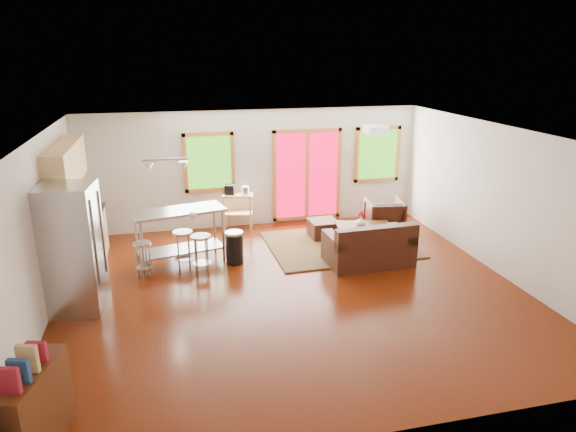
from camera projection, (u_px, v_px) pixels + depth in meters
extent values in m
cube|color=#3C1003|center=(292.00, 290.00, 8.56)|extent=(7.50, 7.00, 0.02)
cube|color=silver|center=(293.00, 133.00, 7.76)|extent=(7.50, 7.00, 0.02)
cube|color=beige|center=(255.00, 169.00, 11.41)|extent=(7.50, 0.02, 2.60)
cube|color=beige|center=(37.00, 234.00, 7.33)|extent=(0.02, 7.00, 2.60)
cube|color=beige|center=(500.00, 200.00, 8.99)|extent=(0.02, 7.00, 2.60)
cube|color=beige|center=(380.00, 325.00, 4.91)|extent=(7.50, 0.02, 2.60)
cube|color=#275B10|center=(209.00, 162.00, 11.08)|extent=(0.94, 0.02, 1.14)
cube|color=#A96425|center=(208.00, 134.00, 10.89)|extent=(1.10, 0.05, 0.08)
cube|color=#A96425|center=(210.00, 190.00, 11.27)|extent=(1.10, 0.05, 0.08)
cube|color=#A96425|center=(185.00, 164.00, 10.97)|extent=(0.08, 0.05, 1.30)
cube|color=#A96425|center=(233.00, 161.00, 11.19)|extent=(0.08, 0.05, 1.30)
cube|color=#BD042B|center=(307.00, 175.00, 11.69)|extent=(1.44, 0.02, 1.94)
cube|color=#A96425|center=(307.00, 131.00, 11.38)|extent=(1.60, 0.05, 0.08)
cube|color=#A96425|center=(306.00, 217.00, 12.00)|extent=(1.60, 0.05, 0.08)
cube|color=#A96425|center=(274.00, 177.00, 11.52)|extent=(0.08, 0.05, 2.10)
cube|color=#A96425|center=(339.00, 173.00, 11.86)|extent=(0.08, 0.05, 2.10)
cube|color=#A96425|center=(307.00, 175.00, 11.69)|extent=(0.08, 0.05, 1.94)
cube|color=#275B10|center=(377.00, 154.00, 11.94)|extent=(0.94, 0.02, 1.14)
cube|color=#A96425|center=(379.00, 128.00, 11.75)|extent=(1.10, 0.05, 0.08)
cube|color=#A96425|center=(376.00, 180.00, 12.13)|extent=(1.10, 0.05, 0.08)
cube|color=#A96425|center=(357.00, 155.00, 11.83)|extent=(0.08, 0.05, 1.30)
cube|color=#A96425|center=(398.00, 153.00, 12.05)|extent=(0.08, 0.05, 1.30)
cube|color=#3D5932|center=(340.00, 244.00, 10.52)|extent=(2.93, 2.28, 0.03)
cube|color=black|center=(368.00, 252.00, 9.56)|extent=(1.60, 0.95, 0.44)
cube|color=black|center=(377.00, 237.00, 9.13)|extent=(1.57, 0.28, 0.40)
cube|color=black|center=(335.00, 241.00, 9.30)|extent=(0.25, 0.89, 0.17)
cube|color=black|center=(402.00, 234.00, 9.65)|extent=(0.25, 0.89, 0.17)
cube|color=black|center=(351.00, 239.00, 9.44)|extent=(0.67, 0.60, 0.12)
cube|color=black|center=(384.00, 235.00, 9.61)|extent=(0.67, 0.60, 0.12)
cube|color=#3C1C0C|center=(364.00, 226.00, 10.39)|extent=(1.19, 0.85, 0.04)
cube|color=#3C1C0C|center=(343.00, 241.00, 10.21)|extent=(0.08, 0.08, 0.39)
cube|color=#3C1C0C|center=(388.00, 240.00, 10.25)|extent=(0.08, 0.08, 0.39)
cube|color=#3C1C0C|center=(340.00, 233.00, 10.67)|extent=(0.08, 0.08, 0.39)
cube|color=#3C1C0C|center=(383.00, 232.00, 10.70)|extent=(0.08, 0.08, 0.39)
imported|color=black|center=(384.00, 214.00, 11.21)|extent=(0.87, 0.83, 0.79)
cube|color=black|center=(323.00, 229.00, 10.90)|extent=(0.59, 0.59, 0.38)
imported|color=silver|center=(361.00, 222.00, 10.37)|extent=(0.24, 0.25, 0.20)
sphere|color=red|center=(363.00, 214.00, 10.34)|extent=(0.09, 0.09, 0.08)
sphere|color=red|center=(360.00, 214.00, 10.30)|extent=(0.09, 0.09, 0.08)
sphere|color=red|center=(361.00, 212.00, 10.35)|extent=(0.09, 0.09, 0.08)
imported|color=maroon|center=(372.00, 219.00, 10.41)|extent=(0.22, 0.09, 0.29)
cube|color=tan|center=(84.00, 246.00, 9.23)|extent=(0.60, 2.20, 0.90)
cube|color=black|center=(81.00, 221.00, 9.09)|extent=(0.64, 2.24, 0.04)
cube|color=tan|center=(66.00, 165.00, 8.74)|extent=(0.36, 2.20, 0.70)
cylinder|color=#B7BABC|center=(76.00, 224.00, 8.59)|extent=(0.12, 0.12, 0.18)
cube|color=black|center=(83.00, 208.00, 9.42)|extent=(0.22, 0.18, 0.20)
cube|color=#B7BABC|center=(72.00, 249.00, 7.63)|extent=(0.87, 0.85, 1.97)
cube|color=gray|center=(99.00, 248.00, 7.67)|extent=(0.11, 0.72, 1.93)
cylinder|color=gray|center=(95.00, 244.00, 7.40)|extent=(0.03, 0.03, 1.31)
cylinder|color=gray|center=(103.00, 232.00, 7.85)|extent=(0.03, 0.03, 1.31)
cube|color=#B7BABC|center=(179.00, 211.00, 9.33)|extent=(1.75, 1.01, 0.04)
cube|color=gray|center=(181.00, 249.00, 9.56)|extent=(1.62, 0.90, 0.03)
cylinder|color=gray|center=(142.00, 249.00, 8.96)|extent=(0.05, 0.05, 1.00)
cylinder|color=gray|center=(223.00, 236.00, 9.59)|extent=(0.05, 0.05, 1.00)
cylinder|color=gray|center=(137.00, 240.00, 9.39)|extent=(0.05, 0.05, 1.00)
cylinder|color=gray|center=(215.00, 228.00, 10.02)|extent=(0.05, 0.05, 1.00)
imported|color=silver|center=(192.00, 215.00, 9.11)|extent=(0.16, 0.14, 0.13)
cylinder|color=#B7BABC|center=(142.00, 244.00, 8.83)|extent=(0.40, 0.40, 0.04)
cylinder|color=gray|center=(146.00, 259.00, 9.04)|extent=(0.03, 0.03, 0.62)
cylinder|color=gray|center=(137.00, 261.00, 8.95)|extent=(0.03, 0.03, 0.62)
cylinder|color=gray|center=(141.00, 264.00, 8.82)|extent=(0.03, 0.03, 0.62)
cylinder|color=gray|center=(150.00, 261.00, 8.92)|extent=(0.03, 0.03, 0.62)
cylinder|color=gray|center=(144.00, 267.00, 8.97)|extent=(0.37, 0.37, 0.01)
cylinder|color=#B7BABC|center=(183.00, 232.00, 9.10)|extent=(0.36, 0.36, 0.04)
cylinder|color=gray|center=(189.00, 250.00, 9.33)|extent=(0.03, 0.03, 0.70)
cylinder|color=gray|center=(178.00, 251.00, 9.28)|extent=(0.03, 0.03, 0.70)
cylinder|color=gray|center=(179.00, 254.00, 9.11)|extent=(0.03, 0.03, 0.70)
cylinder|color=gray|center=(190.00, 253.00, 9.15)|extent=(0.03, 0.03, 0.70)
cylinder|color=gray|center=(184.00, 258.00, 9.26)|extent=(0.33, 0.33, 0.02)
cylinder|color=#B7BABC|center=(201.00, 237.00, 8.91)|extent=(0.38, 0.38, 0.04)
cylinder|color=gray|center=(206.00, 254.00, 9.14)|extent=(0.03, 0.03, 0.70)
cylinder|color=gray|center=(195.00, 255.00, 9.08)|extent=(0.03, 0.03, 0.70)
cylinder|color=gray|center=(197.00, 259.00, 8.91)|extent=(0.03, 0.03, 0.70)
cylinder|color=gray|center=(208.00, 258.00, 8.96)|extent=(0.03, 0.03, 0.70)
cylinder|color=gray|center=(202.00, 263.00, 9.06)|extent=(0.34, 0.34, 0.02)
cylinder|color=black|center=(234.00, 249.00, 9.55)|extent=(0.38, 0.38, 0.58)
cylinder|color=#B7BABC|center=(234.00, 233.00, 9.46)|extent=(0.39, 0.39, 0.05)
cube|color=tan|center=(238.00, 195.00, 11.23)|extent=(0.75, 0.57, 0.04)
cube|color=tan|center=(238.00, 213.00, 11.36)|extent=(0.71, 0.54, 0.03)
cube|color=tan|center=(224.00, 214.00, 11.19)|extent=(0.05, 0.05, 0.80)
cube|color=tan|center=(251.00, 214.00, 11.19)|extent=(0.05, 0.05, 0.80)
cube|color=tan|center=(226.00, 210.00, 11.52)|extent=(0.05, 0.05, 0.80)
cube|color=tan|center=(252.00, 210.00, 11.51)|extent=(0.05, 0.05, 0.80)
cube|color=black|center=(230.00, 189.00, 11.19)|extent=(0.25, 0.23, 0.21)
cylinder|color=#B7BABC|center=(245.00, 190.00, 11.20)|extent=(0.18, 0.18, 0.17)
cube|color=#3C1C0C|center=(31.00, 410.00, 5.04)|extent=(0.63, 1.06, 0.88)
cube|color=maroon|center=(9.00, 381.00, 4.55)|extent=(0.21, 0.10, 0.26)
cube|color=navy|center=(19.00, 371.00, 4.71)|extent=(0.21, 0.10, 0.24)
cube|color=tan|center=(28.00, 359.00, 4.86)|extent=(0.21, 0.10, 0.29)
cube|color=maroon|center=(37.00, 352.00, 5.02)|extent=(0.21, 0.10, 0.22)
cube|color=white|center=(376.00, 129.00, 8.69)|extent=(0.35, 0.35, 0.12)
cylinder|color=gray|center=(165.00, 142.00, 8.82)|extent=(0.02, 0.02, 0.60)
cube|color=gray|center=(166.00, 159.00, 8.91)|extent=(0.80, 0.04, 0.03)
cone|color=#B7BABC|center=(149.00, 167.00, 8.88)|extent=(0.18, 0.18, 0.14)
cone|color=#B7BABC|center=(184.00, 165.00, 9.02)|extent=(0.18, 0.18, 0.14)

